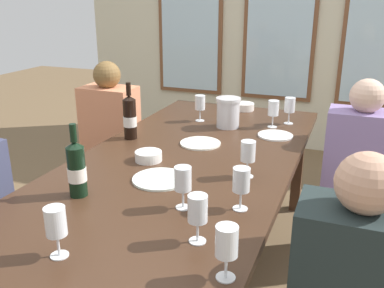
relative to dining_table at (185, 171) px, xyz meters
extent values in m
plane|color=brown|center=(0.00, 0.00, -0.68)|extent=(12.00, 12.00, 0.00)
cube|color=beige|center=(0.00, 2.53, 0.77)|extent=(4.28, 0.06, 2.90)
cube|color=brown|center=(-0.95, 2.48, 0.77)|extent=(0.72, 0.03, 1.88)
cube|color=silver|center=(-0.95, 2.47, 0.77)|extent=(0.64, 0.01, 1.80)
cube|color=brown|center=(0.00, 2.48, 0.77)|extent=(0.72, 0.03, 1.88)
cube|color=silver|center=(0.00, 2.47, 0.77)|extent=(0.64, 0.01, 1.80)
cube|color=#3E2718|center=(0.00, 0.00, 0.04)|extent=(1.08, 2.37, 0.04)
cube|color=#3E2718|center=(-0.45, 1.09, -0.33)|extent=(0.07, 0.07, 0.70)
cube|color=#3E2718|center=(0.45, 1.09, -0.33)|extent=(0.07, 0.07, 0.70)
cylinder|color=white|center=(-0.01, 0.25, 0.07)|extent=(0.23, 0.23, 0.01)
cylinder|color=white|center=(0.36, 0.54, 0.07)|extent=(0.21, 0.21, 0.01)
cylinder|color=white|center=(-0.01, -0.28, 0.07)|extent=(0.25, 0.25, 0.01)
cylinder|color=silver|center=(0.04, 0.62, 0.15)|extent=(0.14, 0.14, 0.17)
cylinder|color=silver|center=(0.04, 0.62, 0.24)|extent=(0.16, 0.16, 0.02)
cylinder|color=black|center=(-0.42, 0.20, 0.18)|extent=(0.07, 0.08, 0.23)
cone|color=black|center=(-0.42, 0.20, 0.31)|extent=(0.07, 0.08, 0.02)
cylinder|color=black|center=(-0.42, 0.20, 0.36)|extent=(0.03, 0.03, 0.08)
cylinder|color=silver|center=(-0.42, 0.20, 0.17)|extent=(0.08, 0.08, 0.06)
cylinder|color=black|center=(-0.26, -0.55, 0.17)|extent=(0.07, 0.07, 0.21)
cone|color=black|center=(-0.26, -0.55, 0.29)|extent=(0.07, 0.07, 0.02)
cylinder|color=black|center=(-0.26, -0.55, 0.34)|extent=(0.03, 0.03, 0.08)
cylinder|color=white|center=(-0.26, -0.55, 0.16)|extent=(0.08, 0.08, 0.06)
cylinder|color=white|center=(0.03, 1.07, 0.09)|extent=(0.15, 0.15, 0.05)
cylinder|color=white|center=(-0.16, -0.09, 0.09)|extent=(0.14, 0.14, 0.05)
cylinder|color=white|center=(0.19, -0.49, 0.07)|extent=(0.06, 0.06, 0.00)
cylinder|color=white|center=(0.19, -0.49, 0.11)|extent=(0.01, 0.01, 0.07)
cylinder|color=white|center=(0.19, -0.49, 0.19)|extent=(0.07, 0.07, 0.09)
cylinder|color=beige|center=(0.19, -0.49, 0.15)|extent=(0.06, 0.06, 0.02)
cylinder|color=white|center=(0.39, 0.84, 0.07)|extent=(0.06, 0.06, 0.00)
cylinder|color=white|center=(0.39, 0.84, 0.11)|extent=(0.01, 0.01, 0.07)
cylinder|color=white|center=(0.39, 0.84, 0.19)|extent=(0.07, 0.07, 0.09)
cylinder|color=beige|center=(0.39, 0.84, 0.16)|extent=(0.06, 0.06, 0.02)
cylinder|color=white|center=(0.41, -0.42, 0.07)|extent=(0.06, 0.06, 0.00)
cylinder|color=white|center=(0.41, -0.42, 0.11)|extent=(0.01, 0.01, 0.07)
cylinder|color=white|center=(0.41, -0.42, 0.19)|extent=(0.07, 0.07, 0.09)
cylinder|color=maroon|center=(0.41, -0.42, 0.16)|extent=(0.06, 0.06, 0.03)
cylinder|color=white|center=(0.31, 0.72, 0.07)|extent=(0.06, 0.06, 0.00)
cylinder|color=white|center=(0.31, 0.72, 0.11)|extent=(0.01, 0.01, 0.07)
cylinder|color=white|center=(0.31, 0.72, 0.19)|extent=(0.07, 0.07, 0.09)
cylinder|color=white|center=(0.48, -0.86, 0.07)|extent=(0.06, 0.06, 0.00)
cylinder|color=white|center=(0.48, -0.86, 0.11)|extent=(0.01, 0.01, 0.07)
cylinder|color=white|center=(0.48, -0.86, 0.19)|extent=(0.07, 0.07, 0.09)
cylinder|color=white|center=(0.33, -0.70, 0.07)|extent=(0.06, 0.06, 0.00)
cylinder|color=white|center=(0.33, -0.70, 0.11)|extent=(0.01, 0.01, 0.07)
cylinder|color=white|center=(0.33, -0.70, 0.19)|extent=(0.07, 0.07, 0.09)
cylinder|color=#590C19|center=(0.33, -0.70, 0.16)|extent=(0.06, 0.06, 0.04)
cylinder|color=white|center=(-0.17, 0.69, 0.07)|extent=(0.06, 0.06, 0.00)
cylinder|color=white|center=(-0.17, 0.69, 0.11)|extent=(0.01, 0.01, 0.07)
cylinder|color=white|center=(-0.17, 0.69, 0.19)|extent=(0.07, 0.07, 0.09)
cylinder|color=beige|center=(-0.17, 0.69, 0.16)|extent=(0.06, 0.06, 0.03)
cylinder|color=white|center=(-0.05, -0.94, 0.07)|extent=(0.06, 0.06, 0.00)
cylinder|color=white|center=(-0.05, -0.94, 0.11)|extent=(0.01, 0.01, 0.07)
cylinder|color=white|center=(-0.05, -0.94, 0.19)|extent=(0.07, 0.07, 0.09)
cylinder|color=white|center=(0.35, -0.10, 0.07)|extent=(0.06, 0.06, 0.00)
cylinder|color=white|center=(0.35, -0.10, 0.11)|extent=(0.01, 0.01, 0.07)
cylinder|color=white|center=(0.35, -0.10, 0.19)|extent=(0.07, 0.07, 0.09)
cylinder|color=maroon|center=(0.35, -0.10, 0.16)|extent=(0.06, 0.06, 0.04)
cube|color=#212C2C|center=(0.84, -0.64, 0.01)|extent=(0.38, 0.24, 0.48)
sphere|color=tan|center=(0.84, -0.64, 0.34)|extent=(0.19, 0.19, 0.19)
cube|color=#252440|center=(-0.84, 0.63, -0.45)|extent=(0.32, 0.24, 0.45)
cube|color=tan|center=(-0.84, 0.63, 0.01)|extent=(0.38, 0.24, 0.48)
sphere|color=brown|center=(-0.84, 0.63, 0.34)|extent=(0.19, 0.19, 0.19)
cube|color=#29293E|center=(0.84, 0.59, -0.45)|extent=(0.32, 0.24, 0.45)
cube|color=#8871AA|center=(0.84, 0.59, 0.01)|extent=(0.38, 0.24, 0.48)
sphere|color=beige|center=(0.84, 0.59, 0.34)|extent=(0.19, 0.19, 0.19)
camera|label=1|loc=(0.77, -1.89, 0.86)|focal=39.88mm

